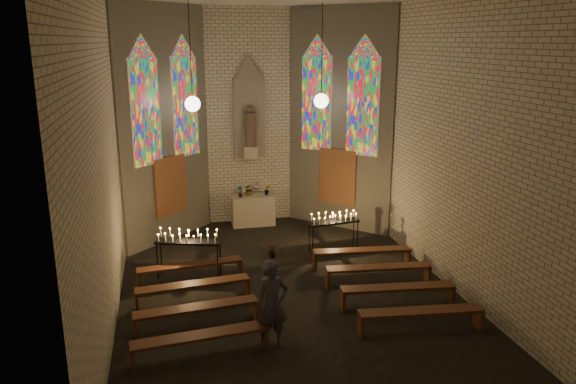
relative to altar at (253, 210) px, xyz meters
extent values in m
plane|color=black|center=(0.00, -5.45, -0.50)|extent=(12.00, 12.00, 0.00)
cube|color=beige|center=(0.00, 0.55, 3.00)|extent=(8.00, 0.02, 7.00)
cube|color=beige|center=(0.00, -11.45, 3.00)|extent=(8.00, 0.02, 7.00)
cube|color=beige|center=(-4.00, -5.45, 3.00)|extent=(0.02, 12.00, 7.00)
cube|color=beige|center=(4.00, -5.45, 3.00)|extent=(0.02, 12.00, 7.00)
cube|color=beige|center=(-2.75, -0.70, 3.00)|extent=(2.72, 2.72, 7.00)
cube|color=beige|center=(2.75, -0.70, 3.00)|extent=(2.72, 2.72, 7.00)
cube|color=#4C3F8C|center=(-3.21, -1.39, 3.50)|extent=(0.78, 0.78, 3.00)
cube|color=#4C3F8C|center=(-2.06, -0.24, 3.50)|extent=(0.78, 0.78, 3.00)
cube|color=#4C3F8C|center=(2.06, -0.24, 3.50)|extent=(0.78, 0.78, 3.00)
cube|color=#4C3F8C|center=(3.21, -1.39, 3.50)|extent=(0.78, 0.78, 3.00)
cube|color=brown|center=(-2.63, -0.82, 1.20)|extent=(0.95, 0.95, 1.80)
cube|color=brown|center=(2.63, -0.82, 1.20)|extent=(0.95, 0.95, 1.80)
cube|color=gray|center=(0.00, 0.47, 3.00)|extent=(1.00, 0.12, 2.60)
cone|color=gray|center=(0.00, 0.47, 4.65)|extent=(1.00, 1.00, 0.80)
cube|color=beige|center=(0.00, 0.33, 1.90)|extent=(0.45, 0.30, 0.40)
cylinder|color=brown|center=(0.00, 0.33, 2.65)|extent=(0.36, 0.36, 1.10)
sphere|color=brown|center=(0.00, 0.33, 3.30)|extent=(0.26, 0.26, 0.26)
sphere|color=white|center=(-1.90, -1.35, 3.70)|extent=(0.44, 0.44, 0.44)
cylinder|color=black|center=(-1.90, -1.35, 5.10)|extent=(0.02, 0.02, 2.80)
sphere|color=white|center=(1.90, -1.35, 3.70)|extent=(0.44, 0.44, 0.44)
cylinder|color=black|center=(1.90, -1.35, 5.10)|extent=(0.02, 0.02, 2.80)
cube|color=beige|center=(0.00, 0.00, 0.00)|extent=(1.40, 0.60, 1.00)
imported|color=#4C723F|center=(-0.43, -0.08, 0.69)|extent=(0.24, 0.19, 0.38)
imported|color=#4C723F|center=(-0.10, 0.09, 0.71)|extent=(0.38, 0.33, 0.41)
imported|color=#4C723F|center=(0.48, 0.04, 0.67)|extent=(0.21, 0.18, 0.34)
imported|color=#4C723F|center=(0.05, -2.96, -0.32)|extent=(0.23, 0.23, 0.37)
cube|color=black|center=(-2.30, -3.85, 0.47)|extent=(1.72, 0.89, 0.05)
cylinder|color=black|center=(-3.10, -3.76, -0.03)|extent=(0.03, 0.03, 0.94)
cylinder|color=black|center=(-1.60, -4.24, -0.03)|extent=(0.03, 0.03, 0.94)
cylinder|color=black|center=(-3.01, -3.46, -0.03)|extent=(0.03, 0.03, 0.94)
cylinder|color=black|center=(-1.50, -3.94, -0.03)|extent=(0.03, 0.03, 0.94)
cube|color=black|center=(1.91, -2.85, 0.37)|extent=(1.54, 0.53, 0.05)
cylinder|color=black|center=(1.22, -3.07, -0.08)|extent=(0.03, 0.03, 0.85)
cylinder|color=black|center=(2.63, -2.91, -0.08)|extent=(0.03, 0.03, 0.85)
cylinder|color=black|center=(1.19, -2.79, -0.08)|extent=(0.03, 0.03, 0.85)
cylinder|color=black|center=(2.59, -2.63, -0.08)|extent=(0.03, 0.03, 0.85)
cube|color=#542B18|center=(-2.29, -4.20, -0.03)|extent=(2.66, 0.64, 0.06)
cube|color=#542B18|center=(-3.57, -4.33, -0.26)|extent=(0.10, 0.37, 0.47)
cube|color=#542B18|center=(-1.01, -4.06, -0.26)|extent=(0.10, 0.37, 0.47)
cube|color=#542B18|center=(2.29, -4.20, -0.03)|extent=(2.66, 0.64, 0.06)
cube|color=#542B18|center=(1.01, -4.06, -0.26)|extent=(0.10, 0.37, 0.47)
cube|color=#542B18|center=(3.57, -4.33, -0.26)|extent=(0.10, 0.37, 0.47)
cube|color=#542B18|center=(-2.29, -5.40, -0.03)|extent=(2.66, 0.64, 0.06)
cube|color=#542B18|center=(-3.57, -5.53, -0.26)|extent=(0.10, 0.37, 0.47)
cube|color=#542B18|center=(-1.01, -5.26, -0.26)|extent=(0.10, 0.37, 0.47)
cube|color=#542B18|center=(2.29, -5.40, -0.03)|extent=(2.66, 0.64, 0.06)
cube|color=#542B18|center=(1.01, -5.26, -0.26)|extent=(0.10, 0.37, 0.47)
cube|color=#542B18|center=(3.57, -5.53, -0.26)|extent=(0.10, 0.37, 0.47)
cube|color=#542B18|center=(-2.29, -6.60, -0.03)|extent=(2.66, 0.64, 0.06)
cube|color=#542B18|center=(-3.57, -6.73, -0.26)|extent=(0.10, 0.37, 0.47)
cube|color=#542B18|center=(-1.01, -6.46, -0.26)|extent=(0.10, 0.37, 0.47)
cube|color=#542B18|center=(2.29, -6.60, -0.03)|extent=(2.66, 0.64, 0.06)
cube|color=#542B18|center=(1.01, -6.46, -0.26)|extent=(0.10, 0.37, 0.47)
cube|color=#542B18|center=(3.57, -6.73, -0.26)|extent=(0.10, 0.37, 0.47)
cube|color=#542B18|center=(-2.29, -7.80, -0.03)|extent=(2.66, 0.64, 0.06)
cube|color=#542B18|center=(-3.57, -7.93, -0.26)|extent=(0.10, 0.37, 0.47)
cube|color=#542B18|center=(-1.01, -7.66, -0.26)|extent=(0.10, 0.37, 0.47)
cube|color=#542B18|center=(2.29, -7.80, -0.03)|extent=(2.66, 0.64, 0.06)
cube|color=#542B18|center=(1.01, -7.66, -0.26)|extent=(0.10, 0.37, 0.47)
cube|color=#542B18|center=(3.57, -7.93, -0.26)|extent=(0.10, 0.37, 0.47)
imported|color=#474850|center=(-0.86, -7.69, 0.41)|extent=(0.71, 0.51, 1.83)
camera|label=1|loc=(-2.77, -17.59, 5.46)|focal=35.00mm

